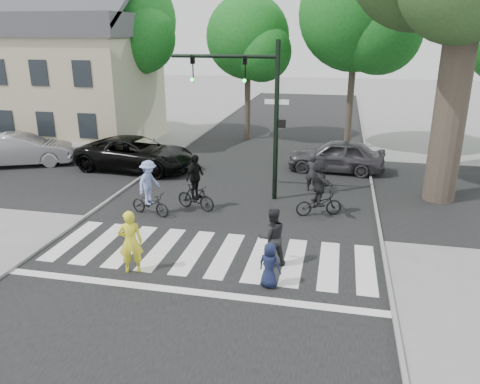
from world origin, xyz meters
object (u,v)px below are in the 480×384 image
object	(u,v)px
pedestrian_woman	(130,242)
cyclist_right	(320,190)
pedestrian_adult	(272,237)
cyclist_mid	(195,188)
car_grey	(336,156)
traffic_signal	(254,98)
cyclist_left	(149,192)
pedestrian_child	(270,265)
car_suv	(136,154)
car_silver	(22,150)

from	to	relation	value
pedestrian_woman	cyclist_right	world-z (taller)	cyclist_right
pedestrian_adult	cyclist_mid	bearing A→B (deg)	-71.32
car_grey	traffic_signal	bearing A→B (deg)	-31.68
cyclist_left	cyclist_mid	xyz separation A→B (m)	(1.43, 0.85, -0.02)
traffic_signal	pedestrian_woman	distance (m)	7.65
pedestrian_woman	cyclist_left	world-z (taller)	cyclist_left
traffic_signal	cyclist_right	bearing A→B (deg)	-28.06
pedestrian_adult	cyclist_mid	world-z (taller)	cyclist_mid
pedestrian_adult	pedestrian_woman	bearing A→B (deg)	-5.19
pedestrian_woman	pedestrian_child	world-z (taller)	pedestrian_woman
traffic_signal	pedestrian_child	distance (m)	7.66
cyclist_right	car_grey	bearing A→B (deg)	85.42
cyclist_right	car_grey	size ratio (longest dim) A/B	0.47
traffic_signal	pedestrian_child	xyz separation A→B (m)	(1.67, -6.71, -3.29)
pedestrian_child	cyclist_left	xyz separation A→B (m)	(-4.93, 4.09, 0.27)
cyclist_mid	cyclist_right	distance (m)	4.48
pedestrian_woman	pedestrian_child	xyz separation A→B (m)	(3.78, 0.00, -0.29)
traffic_signal	cyclist_right	xyz separation A→B (m)	(2.64, -1.41, -2.96)
traffic_signal	car_suv	xyz separation A→B (m)	(-6.16, 2.75, -3.12)
pedestrian_child	car_silver	distance (m)	16.38
pedestrian_adult	traffic_signal	bearing A→B (deg)	-97.76
traffic_signal	car_silver	xyz separation A→B (m)	(-11.99, 2.32, -3.11)
car_suv	pedestrian_woman	bearing A→B (deg)	-151.15
pedestrian_child	cyclist_mid	bearing A→B (deg)	-38.20
traffic_signal	cyclist_mid	bearing A→B (deg)	-135.88
pedestrian_adult	car_grey	world-z (taller)	pedestrian_adult
pedestrian_child	cyclist_left	distance (m)	6.41
car_suv	car_silver	world-z (taller)	car_silver
cyclist_right	car_grey	distance (m)	5.90
pedestrian_adult	car_silver	distance (m)	15.64
cyclist_left	cyclist_mid	distance (m)	1.67
cyclist_left	car_suv	world-z (taller)	cyclist_left
car_suv	car_grey	size ratio (longest dim) A/B	1.26
pedestrian_adult	cyclist_mid	size ratio (longest dim) A/B	0.81
cyclist_left	car_silver	distance (m)	10.03
cyclist_right	car_grey	xyz separation A→B (m)	(0.47, 5.87, -0.18)
pedestrian_adult	car_suv	distance (m)	11.29
traffic_signal	car_grey	world-z (taller)	traffic_signal
pedestrian_adult	cyclist_mid	distance (m)	5.03
traffic_signal	cyclist_right	distance (m)	4.21
cyclist_mid	cyclist_right	world-z (taller)	cyclist_right
traffic_signal	cyclist_right	size ratio (longest dim) A/B	2.84
traffic_signal	cyclist_mid	distance (m)	3.97
cyclist_left	cyclist_mid	bearing A→B (deg)	30.59
pedestrian_child	car_silver	world-z (taller)	car_silver
pedestrian_adult	cyclist_right	world-z (taller)	cyclist_right
car_grey	pedestrian_child	bearing A→B (deg)	-4.19
car_silver	car_grey	distance (m)	15.25
car_silver	car_grey	bearing A→B (deg)	-105.87
pedestrian_woman	pedestrian_child	bearing A→B (deg)	158.73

